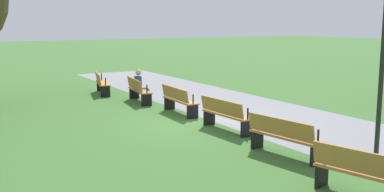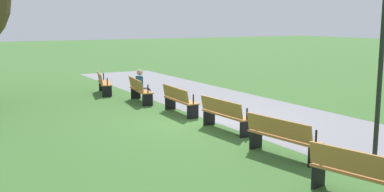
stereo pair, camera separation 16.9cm
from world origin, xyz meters
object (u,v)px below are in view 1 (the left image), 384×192
Objects in this scene: bench_4 at (283,136)px; lamp_post at (384,35)px; person_seated at (141,84)px; bench_2 at (178,100)px; bench_1 at (138,90)px; bench_3 at (225,114)px; bench_5 at (366,173)px; bench_0 at (101,82)px.

bench_4 is 0.48× the size of lamp_post.
person_seated reaches higher than bench_4.
bench_1 is at bearing -171.72° from bench_2.
bench_1 is 0.48× the size of lamp_post.
bench_2 is 0.47× the size of lamp_post.
bench_5 is at bearing -11.04° from bench_3.
lamp_post reaches higher than bench_2.
lamp_post is (9.19, 1.46, 2.22)m from bench_1.
bench_2 is 7.91m from bench_5.
bench_0 and bench_5 have the same top height.
bench_5 is 1.55× the size of person_seated.
bench_1 is 1.54× the size of person_seated.
bench_1 is 9.57m from lamp_post.
bench_2 is at bearing 160.63° from bench_5.
person_seated reaches higher than bench_5.
bench_4 is (2.63, -0.25, 0.00)m from bench_3.
bench_5 is (7.87, -0.76, 0.00)m from bench_2.
lamp_post is at bearing 17.36° from bench_1.
bench_1 is 7.91m from bench_4.
bench_5 is (5.23, -0.76, 0.00)m from bench_3.
bench_0 and bench_1 have the same top height.
bench_0 is 7.91m from bench_3.
bench_0 is 1.01× the size of bench_1.
bench_0 is 1.02× the size of bench_3.
bench_4 is 2.95m from lamp_post.
person_seated is at bearing 178.15° from bench_3.
bench_1 is at bearing 171.69° from bench_4.
bench_2 and bench_5 have the same top height.
person_seated is (-10.66, 0.67, 0.16)m from bench_5.
bench_2 is 0.98× the size of bench_5.
person_seated is (-2.79, -0.09, 0.16)m from bench_2.
bench_4 is at bearing -131.26° from lamp_post.
bench_5 is at bearing 13.85° from bench_0.
bench_2 is 1.00× the size of bench_3.
bench_1 and bench_5 have the same top height.
person_seated reaches higher than bench_0.
bench_4 is (7.91, 0.00, 0.00)m from bench_1.
bench_0 is at bearing 166.15° from bench_5.
bench_0 is 2.64m from bench_1.
bench_5 is 3.24m from lamp_post.
bench_0 and bench_3 have the same top height.
bench_1 and bench_3 have the same top height.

